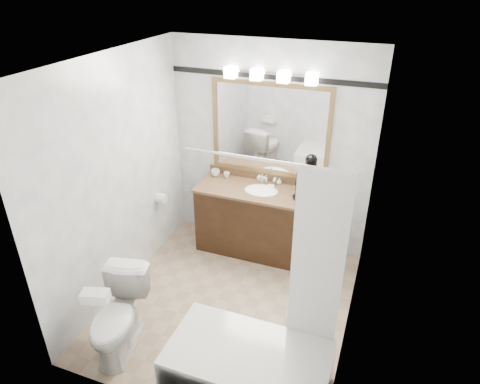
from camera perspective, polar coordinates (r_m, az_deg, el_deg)
name	(u,v)px	position (r m, az deg, el deg)	size (l,w,h in m)	color
room	(228,200)	(3.95, -1.58, -1.05)	(2.42, 2.62, 2.52)	tan
vanity	(261,220)	(5.19, 2.75, -3.74)	(1.53, 0.58, 0.97)	black
mirror	(270,130)	(4.95, 3.99, 8.27)	(1.40, 0.04, 1.10)	olive
vanity_light_bar	(270,75)	(4.73, 4.05, 15.30)	(1.02, 0.14, 0.12)	silver
accent_stripe	(272,77)	(4.80, 4.28, 15.07)	(2.40, 0.01, 0.06)	black
bathtub	(252,365)	(3.77, 1.55, -22.07)	(1.30, 0.75, 1.96)	white
tp_roll	(161,199)	(5.20, -10.46, -0.86)	(0.12, 0.12, 0.11)	white
toilet	(118,317)	(4.14, -15.96, -15.73)	(0.42, 0.74, 0.75)	white
tissue_box	(95,296)	(3.74, -18.74, -13.04)	(0.22, 0.12, 0.09)	white
coffee_maker	(302,183)	(4.82, 8.23, 1.21)	(0.17, 0.21, 0.33)	black
cup_left	(215,173)	(5.31, -3.29, 2.58)	(0.11, 0.11, 0.08)	white
cup_right	(227,175)	(5.27, -1.78, 2.29)	(0.07, 0.07, 0.07)	white
soap_bottle_a	(262,178)	(5.16, 2.98, 1.88)	(0.04, 0.04, 0.10)	white
soap_bottle_b	(279,181)	(5.11, 5.24, 1.43)	(0.06, 0.06, 0.08)	white
soap_bar	(271,186)	(5.06, 4.15, 0.80)	(0.07, 0.05, 0.02)	beige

